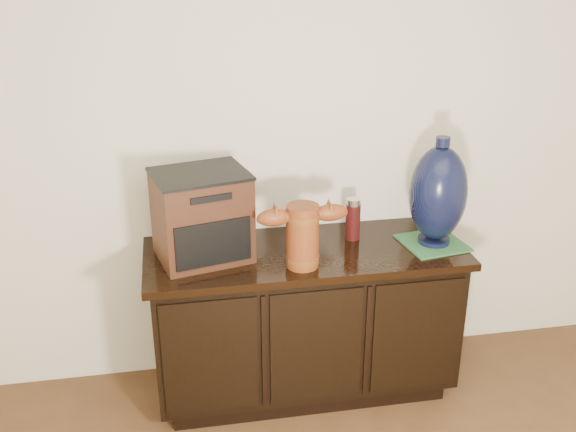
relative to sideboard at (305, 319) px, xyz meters
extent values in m
plane|color=white|center=(0.00, 0.27, 0.91)|extent=(4.50, 0.00, 4.50)
cube|color=black|center=(0.00, 0.00, -0.35)|extent=(1.29, 0.45, 0.08)
cube|color=black|center=(0.00, 0.00, 0.01)|extent=(1.40, 0.50, 0.64)
cube|color=black|center=(0.00, 0.00, 0.35)|extent=(1.46, 0.56, 0.03)
cube|color=black|center=(-0.47, -0.25, 0.01)|extent=(0.41, 0.01, 0.56)
cube|color=black|center=(0.00, -0.25, 0.01)|extent=(0.41, 0.01, 0.56)
cube|color=black|center=(0.47, -0.25, 0.01)|extent=(0.41, 0.01, 0.56)
cylinder|color=brown|center=(-0.04, -0.15, 0.51)|extent=(0.15, 0.15, 0.28)
cylinder|color=#411F0C|center=(-0.04, -0.15, 0.41)|extent=(0.15, 0.15, 0.03)
cylinder|color=#411F0C|center=(-0.04, -0.15, 0.60)|extent=(0.15, 0.15, 0.03)
ellipsoid|color=brown|center=(-0.17, -0.15, 0.61)|extent=(0.15, 0.08, 0.07)
ellipsoid|color=brown|center=(0.08, -0.14, 0.61)|extent=(0.15, 0.08, 0.07)
cube|color=#381A0E|center=(-0.46, 0.02, 0.56)|extent=(0.45, 0.39, 0.39)
cube|color=black|center=(-0.42, -0.14, 0.50)|extent=(0.32, 0.08, 0.20)
cube|color=black|center=(-0.46, 0.02, 0.76)|extent=(0.46, 0.40, 0.01)
cube|color=#2C6235|center=(0.59, -0.04, 0.37)|extent=(0.31, 0.31, 0.01)
cylinder|color=black|center=(0.60, -0.04, 0.39)|extent=(0.15, 0.15, 0.02)
ellipsoid|color=black|center=(0.60, -0.04, 0.62)|extent=(0.30, 0.30, 0.44)
cylinder|color=black|center=(0.60, -0.04, 0.86)|extent=(0.06, 0.06, 0.04)
cylinder|color=#500D0D|center=(0.24, 0.08, 0.45)|extent=(0.07, 0.07, 0.17)
cylinder|color=silver|center=(0.24, 0.08, 0.56)|extent=(0.06, 0.06, 0.03)
camera|label=1|loc=(-0.57, -2.70, 1.72)|focal=42.00mm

